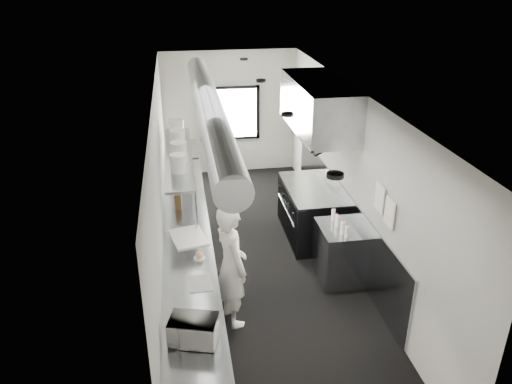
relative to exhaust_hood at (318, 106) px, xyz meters
name	(u,v)px	position (x,y,z in m)	size (l,w,h in m)	color
floor	(258,260)	(-1.10, -0.70, -2.39)	(3.00, 8.00, 0.01)	black
ceiling	(259,94)	(-1.10, -0.70, 0.41)	(3.00, 8.00, 0.01)	silver
wall_back	(230,113)	(-1.10, 3.30, -0.99)	(3.00, 0.02, 2.80)	#B0AFA7
wall_front	(337,375)	(-1.10, -4.70, -0.99)	(3.00, 0.02, 2.80)	#B0AFA7
wall_left	(160,190)	(-2.60, -0.70, -0.99)	(0.02, 8.00, 2.80)	#B0AFA7
wall_right	(351,177)	(0.40, -0.70, -0.99)	(0.02, 8.00, 2.80)	#B0AFA7
wall_cladding	(341,216)	(0.38, -0.40, -1.84)	(0.03, 5.50, 1.10)	#8E959B
hvac_duct	(208,106)	(-1.80, -0.30, 0.16)	(0.40, 0.40, 6.40)	gray
service_window	(230,114)	(-1.10, 3.26, -0.99)	(1.36, 0.05, 1.25)	white
exhaust_hood	(318,106)	(0.00, 0.00, 0.00)	(0.81, 2.20, 0.88)	#8E959B
prep_counter	(189,259)	(-2.25, -1.20, -1.94)	(0.70, 6.00, 0.90)	#8E959B
pass_shelf	(179,157)	(-2.29, 0.30, -0.86)	(0.45, 3.00, 0.68)	#8E959B
range	(309,212)	(-0.06, 0.00, -1.92)	(0.88, 1.60, 0.94)	black
bottle_station	(340,253)	(0.05, -1.40, -1.94)	(0.65, 0.80, 0.90)	#8E959B
far_work_table	(182,168)	(-2.25, 2.50, -1.94)	(0.70, 1.20, 0.90)	#8E959B
notice_sheet_a	(380,198)	(0.37, -1.90, -0.79)	(0.02, 0.28, 0.38)	white
notice_sheet_b	(390,213)	(0.37, -2.25, -0.84)	(0.02, 0.28, 0.38)	white
line_cook	(231,266)	(-1.70, -2.13, -1.52)	(0.64, 0.42, 1.75)	white
microwave	(193,330)	(-2.25, -3.52, -1.35)	(0.46, 0.35, 0.28)	silver
deli_tub_a	(183,338)	(-2.36, -3.53, -1.44)	(0.14, 0.14, 0.10)	#B7C1B2
deli_tub_b	(182,318)	(-2.37, -3.20, -1.44)	(0.14, 0.14, 0.10)	#B7C1B2
newspaper	(201,283)	(-2.12, -2.50, -1.49)	(0.29, 0.36, 0.01)	white
small_plate	(199,258)	(-2.10, -1.93, -1.48)	(0.16, 0.16, 0.01)	silver
pastry	(199,255)	(-2.10, -1.93, -1.43)	(0.10, 0.10, 0.10)	tan
cutting_board	(189,237)	(-2.23, -1.34, -1.48)	(0.46, 0.62, 0.02)	silver
knife_block	(178,199)	(-2.35, -0.30, -1.36)	(0.10, 0.23, 0.25)	#513A1C
plate_stack_a	(178,163)	(-2.31, -0.45, -0.68)	(0.24, 0.24, 0.28)	silver
plate_stack_b	(179,152)	(-2.29, -0.04, -0.65)	(0.26, 0.26, 0.34)	silver
plate_stack_c	(178,141)	(-2.29, 0.48, -0.63)	(0.27, 0.27, 0.38)	silver
plate_stack_d	(176,131)	(-2.31, 1.01, -0.62)	(0.26, 0.26, 0.40)	silver
squeeze_bottle_a	(347,232)	(0.03, -1.68, -1.41)	(0.06, 0.06, 0.17)	silver
squeeze_bottle_b	(342,228)	(-0.01, -1.59, -1.39)	(0.07, 0.07, 0.20)	silver
squeeze_bottle_c	(337,221)	(-0.01, -1.36, -1.40)	(0.06, 0.06, 0.18)	silver
squeeze_bottle_d	(337,219)	(0.01, -1.28, -1.41)	(0.05, 0.05, 0.16)	silver
squeeze_bottle_e	(333,215)	(-0.01, -1.15, -1.40)	(0.06, 0.06, 0.18)	silver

